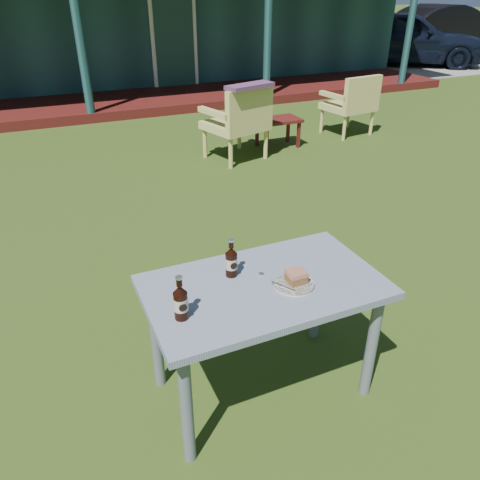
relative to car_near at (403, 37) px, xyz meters
name	(u,v)px	position (x,y,z in m)	size (l,w,h in m)	color
ground	(178,257)	(-8.88, -7.62, -0.72)	(80.00, 80.00, 0.00)	#334916
pavilion	(51,4)	(-8.88, 1.77, 0.89)	(15.80, 8.30, 3.45)	#183D40
gravel_strip	(421,57)	(1.62, 0.88, -0.71)	(9.00, 6.00, 0.02)	gray
car_near	(403,37)	(0.00, 0.00, 0.00)	(1.70, 4.23, 1.44)	black
car_far	(447,28)	(3.37, 1.78, 0.00)	(1.52, 4.37, 1.44)	black
cafe_table	(264,300)	(-8.88, -9.22, -0.10)	(1.20, 0.70, 0.72)	slate
plate	(294,284)	(-8.75, -9.29, 0.01)	(0.20, 0.20, 0.01)	silver
cake_slice	(296,276)	(-8.73, -9.28, 0.05)	(0.09, 0.09, 0.06)	brown
fork	(283,287)	(-8.81, -9.30, 0.02)	(0.01, 0.14, 0.00)	silver
cola_bottle_near	(231,261)	(-9.00, -9.08, 0.08)	(0.06, 0.06, 0.21)	black
cola_bottle_far	(181,302)	(-9.34, -9.31, 0.09)	(0.07, 0.07, 0.22)	black
bottle_cap	(261,274)	(-8.85, -9.14, 0.00)	(0.03, 0.03, 0.01)	silver
armchair_left	(240,119)	(-7.38, -5.54, -0.19)	(0.85, 0.82, 0.94)	tan
armchair_right	(353,102)	(-5.38, -5.18, -0.22)	(0.73, 0.69, 0.88)	tan
floral_throw	(250,86)	(-7.33, -5.73, 0.25)	(0.62, 0.22, 0.05)	#583355
side_table	(278,123)	(-6.67, -5.25, -0.38)	(0.60, 0.40, 0.40)	#491411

